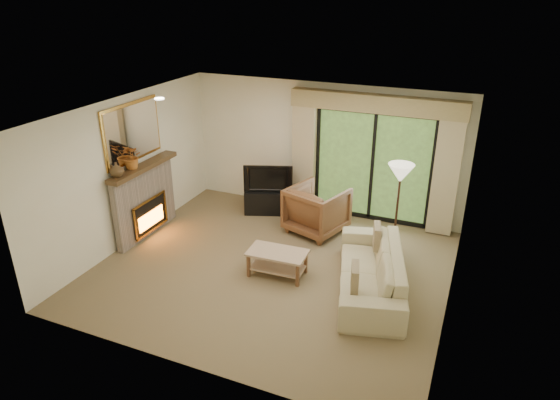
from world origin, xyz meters
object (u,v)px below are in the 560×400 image
at_px(media_console, 269,201).
at_px(armchair, 317,210).
at_px(coffee_table, 277,263).
at_px(sofa, 371,270).

height_order(media_console, armchair, armchair).
height_order(media_console, coffee_table, media_console).
xyz_separation_m(media_console, armchair, (1.18, -0.43, 0.21)).
bearing_deg(sofa, armchair, -152.52).
bearing_deg(media_console, sofa, -57.16).
relative_size(media_console, armchair, 0.97).
bearing_deg(sofa, coffee_table, -98.23).
distance_m(media_console, sofa, 3.21).
distance_m(armchair, coffee_table, 1.70).
bearing_deg(coffee_table, armchair, 84.64).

